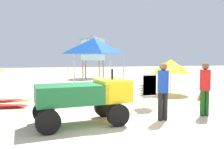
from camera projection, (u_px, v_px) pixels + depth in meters
name	position (u px, v px, depth m)	size (l,w,h in m)	color
ground	(126.00, 126.00, 6.23)	(80.00, 80.00, 0.00)	beige
utility_cart	(85.00, 96.00, 6.35)	(2.65, 1.50, 1.50)	#1E6B38
stacked_plastic_chairs	(148.00, 88.00, 8.25)	(0.48, 0.48, 1.29)	silver
lifeguard_near_left	(205.00, 85.00, 7.22)	(0.32, 0.32, 1.67)	#194C19
lifeguard_near_right	(163.00, 87.00, 6.71)	(0.32, 0.32, 1.68)	black
popup_canopy	(94.00, 46.00, 12.20)	(2.47, 2.47, 2.87)	#B2B2B7
lifeguard_tower	(93.00, 48.00, 20.99)	(1.98, 1.98, 3.86)	olive
beach_umbrella_left	(171.00, 66.00, 11.61)	(1.97, 1.97, 1.75)	beige
traffic_cone_near	(201.00, 95.00, 9.95)	(0.35, 0.35, 0.50)	orange
traffic_cone_far	(204.00, 99.00, 8.79)	(0.36, 0.36, 0.51)	orange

